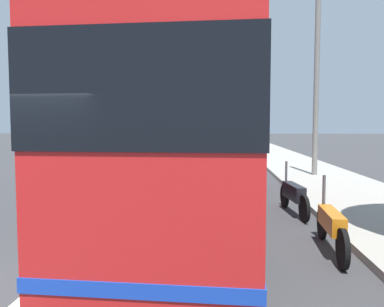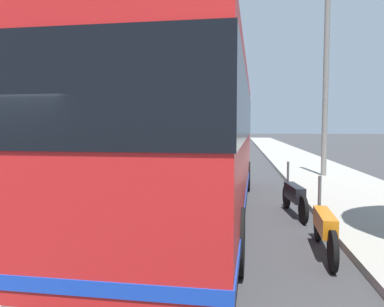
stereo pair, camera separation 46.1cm
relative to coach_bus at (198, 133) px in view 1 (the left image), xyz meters
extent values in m
plane|color=#38383A|center=(-4.81, 1.91, -2.02)|extent=(220.00, 220.00, 0.00)
cube|color=#9E998E|center=(5.19, -4.67, -1.95)|extent=(110.00, 3.60, 0.14)
cube|color=silver|center=(5.19, 1.91, -2.02)|extent=(110.00, 0.16, 0.01)
cube|color=red|center=(0.00, 0.00, -0.11)|extent=(11.76, 2.87, 3.13)
cube|color=black|center=(0.00, 0.00, 0.52)|extent=(11.80, 2.91, 1.19)
cube|color=#193FB2|center=(0.00, 0.00, -1.42)|extent=(11.79, 2.90, 0.16)
cylinder|color=black|center=(3.78, 0.97, -1.52)|extent=(1.01, 0.34, 1.00)
cylinder|color=black|center=(3.69, -1.25, -1.52)|extent=(1.01, 0.34, 1.00)
cylinder|color=black|center=(-3.69, 1.25, -1.52)|extent=(1.01, 0.34, 1.00)
cylinder|color=black|center=(-3.78, -0.97, -1.52)|extent=(1.01, 0.34, 1.00)
cylinder|color=black|center=(-1.88, -2.54, -1.71)|extent=(0.63, 0.12, 0.63)
cylinder|color=black|center=(-3.48, -2.45, -1.71)|extent=(0.63, 0.12, 0.63)
cube|color=orange|center=(-2.68, -2.50, -1.46)|extent=(1.21, 0.31, 0.32)
cylinder|color=#4C4C51|center=(-2.00, -2.54, -1.11)|extent=(0.06, 0.06, 0.70)
cylinder|color=black|center=(1.02, -2.30, -1.71)|extent=(0.63, 0.15, 0.62)
cylinder|color=black|center=(-0.63, -2.47, -1.71)|extent=(0.63, 0.15, 0.62)
cube|color=black|center=(0.19, -2.39, -1.46)|extent=(1.26, 0.37, 0.37)
cylinder|color=#4C4C51|center=(0.89, -2.31, -1.11)|extent=(0.06, 0.06, 0.70)
cube|color=navy|center=(35.65, -0.56, -1.43)|extent=(4.10, 1.96, 0.83)
cube|color=black|center=(35.60, -0.56, -0.77)|extent=(2.12, 1.72, 0.49)
cylinder|color=black|center=(36.94, 0.31, -1.70)|extent=(0.65, 0.25, 0.64)
cylinder|color=black|center=(37.01, -1.30, -1.70)|extent=(0.65, 0.25, 0.64)
cylinder|color=black|center=(34.29, 0.18, -1.70)|extent=(0.65, 0.25, 0.64)
cylinder|color=black|center=(34.36, -1.43, -1.70)|extent=(0.65, 0.25, 0.64)
cube|color=black|center=(20.80, 3.69, -1.48)|extent=(4.71, 2.01, 0.72)
cube|color=black|center=(20.86, 3.69, -0.87)|extent=(2.49, 1.78, 0.50)
cylinder|color=black|center=(19.24, 2.91, -1.70)|extent=(0.65, 0.24, 0.64)
cylinder|color=black|center=(19.30, 4.59, -1.70)|extent=(0.65, 0.24, 0.64)
cylinder|color=black|center=(22.31, 2.80, -1.70)|extent=(0.65, 0.24, 0.64)
cylinder|color=black|center=(22.37, 4.48, -1.70)|extent=(0.65, 0.24, 0.64)
cylinder|color=slate|center=(7.03, -4.53, 1.70)|extent=(0.22, 0.22, 7.44)
camera|label=1|loc=(-9.35, -0.58, 0.17)|focal=35.59mm
camera|label=2|loc=(-9.30, -1.04, 0.17)|focal=35.59mm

